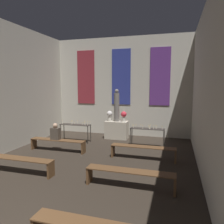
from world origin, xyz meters
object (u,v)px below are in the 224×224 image
altar (117,130)px  pew_second_left (18,162)px  candle_rack_right (147,131)px  person_seated (56,132)px  flower_vase_right (124,115)px  pew_back_right (143,150)px  pew_back_left (58,142)px  flower_vase_left (110,115)px  statue (117,106)px  pew_second_right (130,175)px  candle_rack_left (75,127)px

altar → pew_second_left: bearing=-109.0°
candle_rack_right → person_seated: bearing=-156.5°
person_seated → flower_vase_right: bearing=51.2°
pew_second_left → pew_back_right: bearing=33.8°
pew_second_left → pew_back_left: same height
flower_vase_left → person_seated: flower_vase_left is taller
pew_back_left → pew_second_left: bearing=-90.0°
candle_rack_right → pew_back_left: 3.71m
statue → pew_back_right: (1.71, -2.68, -1.26)m
pew_second_right → candle_rack_right: bearing=90.8°
altar → pew_back_right: size_ratio=0.48×
altar → flower_vase_right: size_ratio=2.22×
pew_second_left → person_seated: bearing=92.1°
flower_vase_right → candle_rack_left: (-2.01, -1.18, -0.46)m
candle_rack_left → person_seated: person_seated is taller
pew_back_right → person_seated: 3.53m
flower_vase_right → statue: bearing=-180.0°
candle_rack_left → pew_back_right: bearing=-24.1°
altar → pew_second_right: size_ratio=0.48×
altar → pew_back_left: size_ratio=0.48×
person_seated → candle_rack_left: bearing=84.6°
pew_back_left → candle_rack_right: bearing=24.0°
pew_back_left → altar: bearing=57.5°
flower_vase_right → candle_rack_right: flower_vase_right is taller
candle_rack_left → candle_rack_right: 3.31m
altar → pew_back_right: 3.18m
pew_second_left → pew_back_left: bearing=90.0°
altar → pew_second_left: size_ratio=0.48×
statue → pew_back_right: statue is taller
pew_second_right → pew_back_left: same height
flower_vase_right → pew_back_right: size_ratio=0.22×
candle_rack_left → pew_second_left: bearing=-90.9°
pew_back_right → person_seated: size_ratio=3.45×
person_seated → pew_back_right: bearing=-0.0°
altar → person_seated: (-1.79, -2.68, 0.32)m
person_seated → statue: bearing=56.2°
statue → candle_rack_right: size_ratio=1.10×
altar → person_seated: size_ratio=1.66×
flower_vase_right → pew_second_left: size_ratio=0.22×
flower_vase_right → person_seated: (-2.15, -2.68, -0.42)m
pew_back_left → pew_back_right: (3.42, 0.00, 0.00)m
altar → pew_second_right: bearing=-71.0°
flower_vase_right → candle_rack_left: 2.37m
pew_second_left → pew_back_left: size_ratio=1.00×
flower_vase_left → candle_rack_left: bearing=-137.7°
flower_vase_right → pew_back_left: 3.48m
flower_vase_left → flower_vase_right: 0.72m
flower_vase_left → pew_second_right: flower_vase_left is taller
candle_rack_left → person_seated: bearing=-95.4°
candle_rack_right → flower_vase_right: bearing=137.8°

